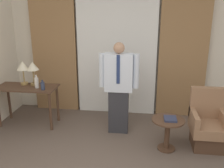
{
  "coord_description": "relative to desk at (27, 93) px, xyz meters",
  "views": [
    {
      "loc": [
        0.57,
        -2.11,
        2.23
      ],
      "look_at": [
        0.04,
        1.89,
        0.96
      ],
      "focal_mm": 40.0,
      "sensor_mm": 36.0,
      "label": 1
    }
  ],
  "objects": [
    {
      "name": "person",
      "position": [
        1.76,
        -0.08,
        0.25
      ],
      "size": [
        0.7,
        0.23,
        1.65
      ],
      "color": "#2D2D33",
      "rests_on": "ground_plane"
    },
    {
      "name": "desk",
      "position": [
        0.0,
        0.0,
        0.0
      ],
      "size": [
        1.15,
        0.52,
        0.77
      ],
      "color": "#4C3323",
      "rests_on": "ground_plane"
    },
    {
      "name": "curtain_sheer_center",
      "position": [
        1.62,
        0.81,
        0.65
      ],
      "size": [
        1.63,
        0.06,
        2.58
      ],
      "color": "white",
      "rests_on": "ground_plane"
    },
    {
      "name": "wall_back",
      "position": [
        1.62,
        0.94,
        0.71
      ],
      "size": [
        10.0,
        0.06,
        2.7
      ],
      "color": "silver",
      "rests_on": "ground_plane"
    },
    {
      "name": "curtain_drape_right",
      "position": [
        2.95,
        0.81,
        0.65
      ],
      "size": [
        0.95,
        0.06,
        2.58
      ],
      "color": "#997047",
      "rests_on": "ground_plane"
    },
    {
      "name": "armchair",
      "position": [
        3.25,
        -0.38,
        -0.3
      ],
      "size": [
        0.55,
        0.59,
        0.95
      ],
      "color": "#4C3323",
      "rests_on": "ground_plane"
    },
    {
      "name": "curtain_drape_left",
      "position": [
        0.29,
        0.81,
        0.65
      ],
      "size": [
        0.95,
        0.06,
        2.58
      ],
      "color": "#997047",
      "rests_on": "ground_plane"
    },
    {
      "name": "bottle_near_edge",
      "position": [
        0.23,
        -0.04,
        0.23
      ],
      "size": [
        0.08,
        0.08,
        0.25
      ],
      "color": "silver",
      "rests_on": "desk"
    },
    {
      "name": "table_lamp_right",
      "position": [
        0.1,
        0.13,
        0.47
      ],
      "size": [
        0.23,
        0.23,
        0.45
      ],
      "color": "#9E7F47",
      "rests_on": "desk"
    },
    {
      "name": "bottle_by_lamp",
      "position": [
        0.38,
        -0.13,
        0.2
      ],
      "size": [
        0.07,
        0.07,
        0.19
      ],
      "color": "#2D3851",
      "rests_on": "desk"
    },
    {
      "name": "book",
      "position": [
        2.63,
        -0.59,
        -0.1
      ],
      "size": [
        0.19,
        0.22,
        0.03
      ],
      "color": "#2D334C",
      "rests_on": "side_table"
    },
    {
      "name": "side_table",
      "position": [
        2.6,
        -0.59,
        -0.28
      ],
      "size": [
        0.52,
        0.52,
        0.53
      ],
      "color": "#4C3323",
      "rests_on": "ground_plane"
    },
    {
      "name": "table_lamp_left",
      "position": [
        -0.1,
        0.13,
        0.47
      ],
      "size": [
        0.23,
        0.23,
        0.45
      ],
      "color": "#9E7F47",
      "rests_on": "desk"
    }
  ]
}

